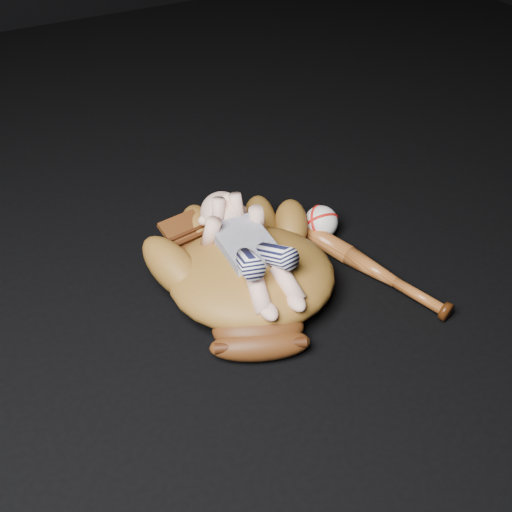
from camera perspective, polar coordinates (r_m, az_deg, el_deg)
name	(u,v)px	position (r m, az deg, el deg)	size (l,w,h in m)	color
baseball_glove	(252,269)	(1.35, -0.40, -1.19)	(0.44, 0.50, 0.16)	brown
newborn_baby	(251,249)	(1.31, -0.43, 0.66)	(0.17, 0.37, 0.15)	#EBAF97
baseball_bat	(359,261)	(1.48, 9.11, -0.43)	(0.05, 0.48, 0.05)	brown
baseball	(321,222)	(1.55, 5.81, 2.99)	(0.08, 0.08, 0.08)	silver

